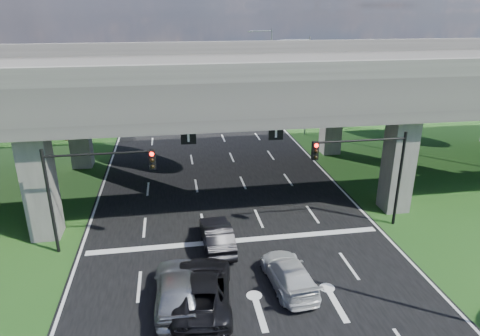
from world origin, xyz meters
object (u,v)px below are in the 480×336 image
object	(u,v)px
car_silver	(177,288)
car_trailing	(203,289)
signal_right	(368,163)
streetlight_far	(304,79)
streetlight_beyond	(268,60)
car_white	(289,274)
signal_left	(90,180)
car_dark	(217,235)

from	to	relation	value
car_silver	car_trailing	size ratio (longest dim) A/B	0.90
signal_right	streetlight_far	distance (m)	20.25
streetlight_far	streetlight_beyond	bearing A→B (deg)	90.00
streetlight_beyond	car_white	bearing A→B (deg)	-101.42
signal_right	car_silver	bearing A→B (deg)	-154.01
signal_left	streetlight_far	xyz separation A→B (m)	(17.92, 20.06, 1.66)
signal_right	car_dark	size ratio (longest dim) A/B	1.35
car_dark	signal_left	bearing A→B (deg)	-9.99
signal_left	car_white	distance (m)	11.41
signal_left	car_silver	size ratio (longest dim) A/B	1.20
signal_left	car_dark	bearing A→B (deg)	-8.13
car_white	car_trailing	world-z (taller)	car_trailing
streetlight_far	streetlight_beyond	size ratio (longest dim) A/B	1.00
streetlight_far	car_dark	world-z (taller)	streetlight_far
streetlight_beyond	car_white	size ratio (longest dim) A/B	2.19
signal_right	streetlight_beyond	size ratio (longest dim) A/B	0.60
signal_right	streetlight_beyond	distance (m)	36.17
car_white	car_silver	bearing A→B (deg)	0.63
signal_left	streetlight_far	world-z (taller)	streetlight_far
signal_right	car_silver	world-z (taller)	signal_right
streetlight_far	streetlight_beyond	xyz separation A→B (m)	(0.00, 16.00, 0.00)
signal_right	streetlight_far	size ratio (longest dim) A/B	0.60
streetlight_far	streetlight_beyond	world-z (taller)	same
car_trailing	car_silver	bearing A→B (deg)	-0.05
signal_right	streetlight_beyond	xyz separation A→B (m)	(2.27, 36.06, 1.66)
signal_right	car_white	xyz separation A→B (m)	(-6.02, -5.04, -3.49)
streetlight_far	car_white	size ratio (longest dim) A/B	2.19
streetlight_beyond	car_trailing	world-z (taller)	streetlight_beyond
signal_left	car_silver	distance (m)	7.74
signal_right	car_dark	xyz separation A→B (m)	(-9.05, -0.94, -3.42)
signal_left	car_silver	xyz separation A→B (m)	(4.25, -5.56, -3.31)
car_white	car_trailing	size ratio (longest dim) A/B	0.82
signal_right	car_trailing	bearing A→B (deg)	-151.00
streetlight_beyond	signal_right	bearing A→B (deg)	-93.61
streetlight_beyond	car_dark	bearing A→B (deg)	-107.01
streetlight_beyond	car_trailing	bearing A→B (deg)	-106.70
signal_left	car_dark	xyz separation A→B (m)	(6.60, -0.94, -3.42)
car_silver	car_trailing	bearing A→B (deg)	174.55
signal_right	car_dark	world-z (taller)	signal_right
signal_left	car_dark	size ratio (longest dim) A/B	1.35
car_silver	signal_left	bearing A→B (deg)	-51.99
car_silver	car_dark	xyz separation A→B (m)	(2.35, 4.61, -0.12)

